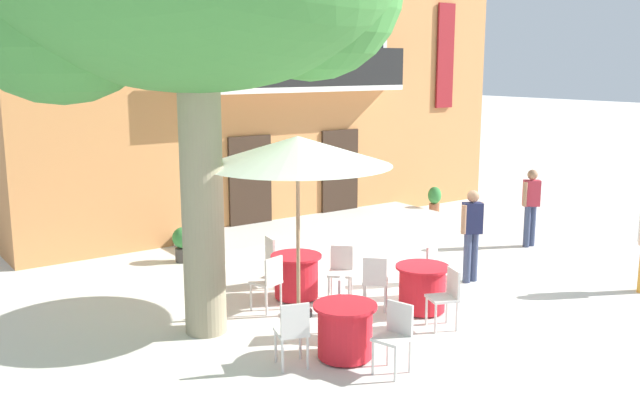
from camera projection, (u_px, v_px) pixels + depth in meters
The scene contains 20 objects.
ground_plane at pixel (416, 282), 12.73m from camera, with size 120.00×120.00×0.00m, color silver.
building_facade at pixel (253, 70), 18.00m from camera, with size 13.00×5.09×7.50m.
entrance_step_platform at pixel (320, 229), 16.32m from camera, with size 6.46×1.95×0.25m, color silver.
cafe_table_near_tree at pixel (422, 288), 11.17m from camera, with size 0.86×0.86×0.76m.
cafe_chair_near_tree_0 at pixel (437, 268), 11.80m from camera, with size 0.52×0.52×0.91m.
cafe_chair_near_tree_1 at pixel (375, 279), 11.18m from camera, with size 0.57×0.57×0.91m.
cafe_chair_near_tree_2 at pixel (447, 294), 10.45m from camera, with size 0.52×0.52×0.91m.
cafe_table_middle at pixel (345, 331), 9.38m from camera, with size 0.86×0.86×0.76m.
cafe_chair_middle_0 at pixel (348, 302), 10.09m from camera, with size 0.57×0.57×0.91m.
cafe_chair_middle_1 at pixel (293, 330), 9.06m from camera, with size 0.50×0.50×0.91m.
cafe_chair_middle_2 at pixel (395, 333), 8.95m from camera, with size 0.49×0.49×0.91m.
cafe_table_front at pixel (296, 276), 11.80m from camera, with size 0.86×0.86×0.76m.
cafe_chair_front_0 at pixel (341, 269), 11.73m from camera, with size 0.57×0.57×0.91m.
cafe_chair_front_1 at pixel (276, 258), 12.41m from camera, with size 0.46×0.46×0.91m.
cafe_chair_front_2 at pixel (269, 279), 11.16m from camera, with size 0.49×0.49×0.91m.
cafe_umbrella at pixel (298, 152), 10.57m from camera, with size 2.90×2.90×2.85m.
ground_planter_left at pixel (183, 243), 14.00m from camera, with size 0.41×0.41×0.71m.
ground_planter_right at pixel (434, 200), 18.19m from camera, with size 0.35×0.35×0.78m.
pedestrian_near_entrance at pixel (531, 203), 15.07m from camera, with size 0.53×0.38×1.69m.
pedestrian_by_tree at pixel (472, 230), 12.60m from camera, with size 0.53×0.36×1.70m.
Camera 1 is at (-8.52, -8.92, 3.92)m, focal length 39.21 mm.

